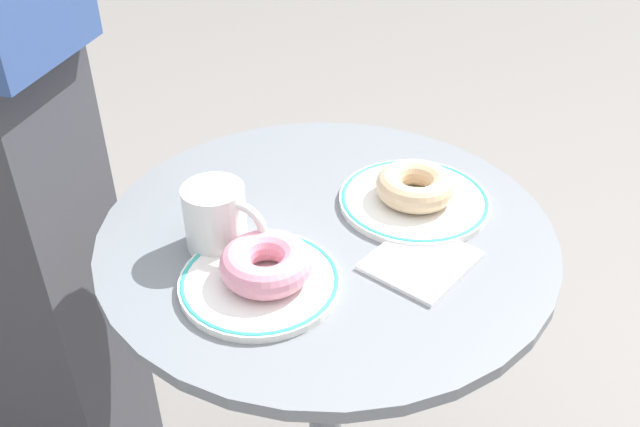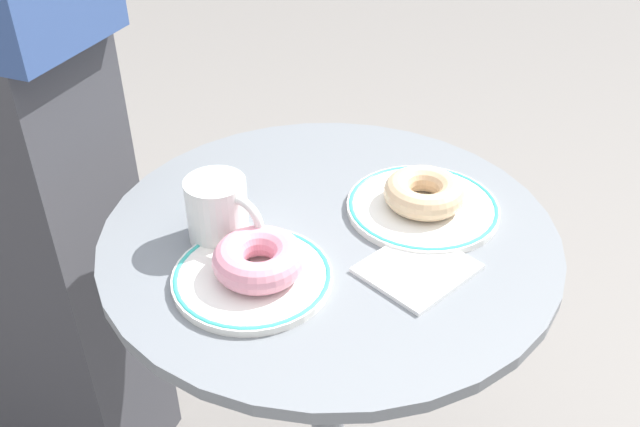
{
  "view_description": "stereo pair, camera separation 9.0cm",
  "coord_description": "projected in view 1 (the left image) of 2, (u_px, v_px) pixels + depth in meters",
  "views": [
    {
      "loc": [
        -0.47,
        -0.61,
        1.28
      ],
      "look_at": [
        -0.03,
        -0.02,
        0.76
      ],
      "focal_mm": 38.96,
      "sensor_mm": 36.0,
      "label": 1
    },
    {
      "loc": [
        -0.39,
        -0.66,
        1.28
      ],
      "look_at": [
        -0.03,
        -0.02,
        0.76
      ],
      "focal_mm": 38.96,
      "sensor_mm": 36.0,
      "label": 2
    }
  ],
  "objects": [
    {
      "name": "cafe_table",
      "position": [
        326.0,
        356.0,
        1.1
      ],
      "size": [
        0.63,
        0.63,
        0.71
      ],
      "color": "slate",
      "rests_on": "ground"
    },
    {
      "name": "plate_left",
      "position": [
        260.0,
        281.0,
        0.86
      ],
      "size": [
        0.2,
        0.2,
        0.01
      ],
      "color": "white",
      "rests_on": "cafe_table"
    },
    {
      "name": "plate_right",
      "position": [
        414.0,
        200.0,
        1.01
      ],
      "size": [
        0.22,
        0.22,
        0.01
      ],
      "color": "white",
      "rests_on": "cafe_table"
    },
    {
      "name": "donut_pink_frosted",
      "position": [
        266.0,
        264.0,
        0.85
      ],
      "size": [
        0.16,
        0.16,
        0.04
      ],
      "primitive_type": "torus",
      "rotation": [
        0.0,
        0.0,
        0.89
      ],
      "color": "pink",
      "rests_on": "plate_left"
    },
    {
      "name": "donut_glazed",
      "position": [
        415.0,
        186.0,
        0.99
      ],
      "size": [
        0.14,
        0.14,
        0.04
      ],
      "primitive_type": "torus",
      "rotation": [
        0.0,
        0.0,
        4.44
      ],
      "color": "#E0B789",
      "rests_on": "plate_right"
    },
    {
      "name": "paper_napkin",
      "position": [
        421.0,
        261.0,
        0.9
      ],
      "size": [
        0.15,
        0.14,
        0.01
      ],
      "primitive_type": "cube",
      "rotation": [
        0.0,
        0.0,
        0.24
      ],
      "color": "white",
      "rests_on": "cafe_table"
    },
    {
      "name": "coffee_mug",
      "position": [
        218.0,
        218.0,
        0.9
      ],
      "size": [
        0.08,
        0.12,
        0.09
      ],
      "color": "white",
      "rests_on": "cafe_table"
    }
  ]
}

